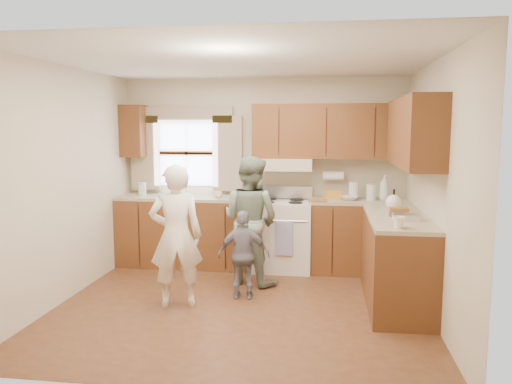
# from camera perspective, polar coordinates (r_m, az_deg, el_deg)

# --- Properties ---
(room) EXTENTS (3.80, 3.80, 3.80)m
(room) POSITION_cam_1_polar(r_m,az_deg,el_deg) (5.06, -1.76, 0.56)
(room) COLOR #502C18
(room) RESTS_ON ground
(kitchen_fixtures) EXTENTS (3.80, 2.25, 2.15)m
(kitchen_fixtures) POSITION_cam_1_polar(r_m,az_deg,el_deg) (6.12, 5.67, -2.18)
(kitchen_fixtures) COLOR #42210E
(kitchen_fixtures) RESTS_ON ground
(stove) EXTENTS (0.76, 0.67, 1.07)m
(stove) POSITION_cam_1_polar(r_m,az_deg,el_deg) (6.56, 3.01, -4.81)
(stove) COLOR silver
(stove) RESTS_ON ground
(woman_left) EXTENTS (0.62, 0.50, 1.49)m
(woman_left) POSITION_cam_1_polar(r_m,az_deg,el_deg) (5.21, -9.13, -4.99)
(woman_left) COLOR white
(woman_left) RESTS_ON ground
(woman_right) EXTENTS (0.91, 0.84, 1.52)m
(woman_right) POSITION_cam_1_polar(r_m,az_deg,el_deg) (5.93, -0.65, -3.22)
(woman_right) COLOR #274735
(woman_right) RESTS_ON ground
(child) EXTENTS (0.58, 0.29, 0.96)m
(child) POSITION_cam_1_polar(r_m,az_deg,el_deg) (5.43, -1.41, -7.21)
(child) COLOR gray
(child) RESTS_ON ground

